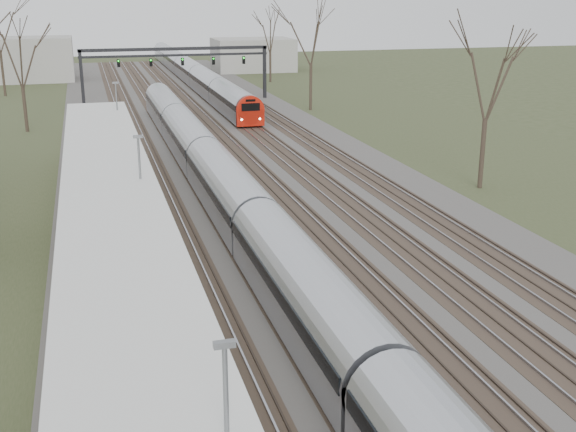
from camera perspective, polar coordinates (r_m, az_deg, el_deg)
name	(u,v)px	position (r m, az deg, el deg)	size (l,w,h in m)	color
track_bed	(228,157)	(54.75, -4.74, 4.66)	(24.00, 160.00, 0.22)	#474442
platform	(112,234)	(36.84, -13.77, -1.41)	(3.50, 69.00, 1.00)	#9E9B93
canopy	(110,191)	(31.53, -13.86, 1.94)	(4.10, 50.00, 3.11)	slate
signal_gantry	(176,58)	(83.38, -8.86, 12.24)	(21.00, 0.59, 6.08)	black
tree_east_far	(489,73)	(46.31, 15.59, 10.84)	(5.00, 5.00, 10.30)	#2D231C
train_near	(229,190)	(40.17, -4.70, 2.06)	(2.62, 75.21, 3.05)	#AAACB4
train_far	(191,71)	(102.37, -7.69, 11.27)	(2.62, 75.21, 3.05)	#AAACB4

